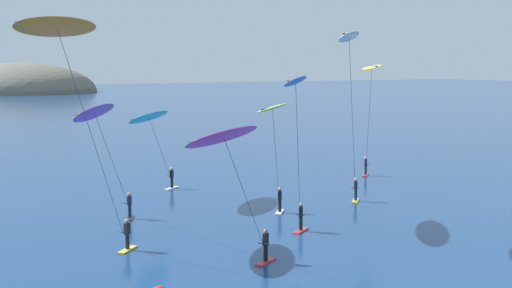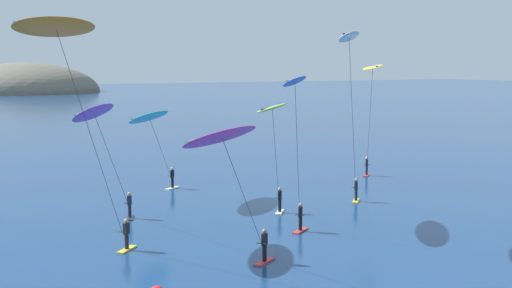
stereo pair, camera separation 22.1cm
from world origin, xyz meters
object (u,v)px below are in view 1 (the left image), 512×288
Objects in this scene: kitesurfer_magenta at (228,145)px; kitesurfer_lime at (273,115)px; kitesurfer_blue at (296,96)px; kitesurfer_orange at (64,46)px; kitesurfer_cyan at (151,121)px; kitesurfer_white at (350,54)px; kitesurfer_purple at (98,121)px; kitesurfer_yellow at (371,74)px.

kitesurfer_lime is (7.94, 9.75, 0.35)m from kitesurfer_magenta.
kitesurfer_blue is at bearing -105.50° from kitesurfer_lime.
kitesurfer_blue reaches higher than kitesurfer_magenta.
kitesurfer_magenta is at bearing -142.76° from kitesurfer_blue.
kitesurfer_cyan is (9.08, 14.35, -4.90)m from kitesurfer_orange.
kitesurfer_white is (18.25, 2.97, -0.15)m from kitesurfer_orange.
kitesurfer_blue is at bearing -151.03° from kitesurfer_white.
kitesurfer_purple is at bearing 105.93° from kitesurfer_magenta.
kitesurfer_blue is at bearing -78.21° from kitesurfer_cyan.
kitesurfer_purple is at bearing -123.33° from kitesurfer_cyan.
kitesurfer_orange is 1.60× the size of kitesurfer_lime.
kitesurfer_lime is at bearing 50.84° from kitesurfer_magenta.
kitesurfer_purple is 26.24m from kitesurfer_yellow.
kitesurfer_yellow reaches higher than kitesurfer_blue.
kitesurfer_white is at bearing -15.58° from kitesurfer_lime.
kitesurfer_orange is 1.21× the size of kitesurfer_yellow.
kitesurfer_white is at bearing 28.97° from kitesurfer_blue.
kitesurfer_cyan is at bearing 79.83° from kitesurfer_magenta.
kitesurfer_orange is 6.56m from kitesurfer_purple.
kitesurfer_magenta is (-12.72, -8.41, -4.10)m from kitesurfer_white.
kitesurfer_blue is (3.08, -14.75, 2.40)m from kitesurfer_cyan.
kitesurfer_cyan is at bearing 128.85° from kitesurfer_white.
kitesurfer_magenta is at bearing -74.07° from kitesurfer_purple.
kitesurfer_white is 7.35m from kitesurfer_blue.
kitesurfer_white is 16.10m from kitesurfer_purple.
kitesurfer_cyan is 0.88× the size of kitesurfer_lime.
kitesurfer_lime is (10.80, -0.29, -0.04)m from kitesurfer_purple.
kitesurfer_yellow reaches higher than kitesurfer_lime.
kitesurfer_cyan is 0.71× the size of kitesurfer_blue.
kitesurfer_purple is 0.86× the size of kitesurfer_yellow.
kitesurfer_purple reaches higher than kitesurfer_magenta.
kitesurfer_white is 1.60× the size of kitesurfer_lime.
kitesurfer_purple is at bearing 152.26° from kitesurfer_blue.
kitesurfer_purple is at bearing 174.05° from kitesurfer_white.
kitesurfer_yellow is 16.47m from kitesurfer_lime.
kitesurfer_orange reaches higher than kitesurfer_lime.
kitesurfer_purple is at bearing 59.91° from kitesurfer_orange.
kitesurfer_blue is 1.09× the size of kitesurfer_purple.
kitesurfer_yellow is (18.54, -1.94, 3.28)m from kitesurfer_cyan.
kitesurfer_yellow reaches higher than kitesurfer_purple.
kitesurfer_blue is at bearing -1.87° from kitesurfer_orange.
kitesurfer_magenta is (5.53, -5.44, -4.24)m from kitesurfer_orange.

